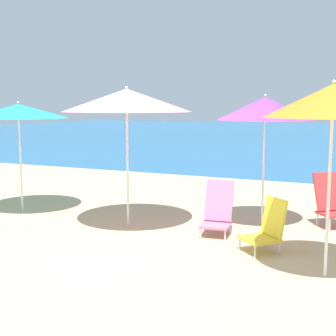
{
  "coord_description": "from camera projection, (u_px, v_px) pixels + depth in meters",
  "views": [
    {
      "loc": [
        3.4,
        -5.95,
        1.99
      ],
      "look_at": [
        0.4,
        0.63,
        1.0
      ],
      "focal_mm": 50.0,
      "sensor_mm": 36.0,
      "label": 1
    }
  ],
  "objects": [
    {
      "name": "beach_chair_yellow",
      "position": [
        267.0,
        227.0,
        6.34
      ],
      "size": [
        0.68,
        0.68,
        0.73
      ],
      "rotation": [
        0.0,
        0.0,
        -0.74
      ],
      "color": "silver",
      "rests_on": "ground"
    },
    {
      "name": "sea_water",
      "position": [
        324.0,
        135.0,
        30.57
      ],
      "size": [
        60.0,
        40.0,
        0.01
      ],
      "color": "#23669E",
      "rests_on": "ground"
    },
    {
      "name": "beach_umbrella_pink",
      "position": [
        127.0,
        100.0,
        7.43
      ],
      "size": [
        2.07,
        2.07,
        2.27
      ],
      "color": "white",
      "rests_on": "ground"
    },
    {
      "name": "beach_chair_red",
      "position": [
        332.0,
        200.0,
        7.63
      ],
      "size": [
        0.73,
        0.74,
        0.87
      ],
      "rotation": [
        0.0,
        0.0,
        0.68
      ],
      "color": "silver",
      "rests_on": "ground"
    },
    {
      "name": "beach_umbrella_teal",
      "position": [
        18.0,
        111.0,
        8.54
      ],
      "size": [
        1.83,
        1.83,
        2.04
      ],
      "color": "white",
      "rests_on": "ground"
    },
    {
      "name": "beach_umbrella_purple",
      "position": [
        265.0,
        108.0,
        7.53
      ],
      "size": [
        1.57,
        1.57,
        2.15
      ],
      "color": "white",
      "rests_on": "ground"
    },
    {
      "name": "ground_plane",
      "position": [
        127.0,
        237.0,
        7.03
      ],
      "size": [
        60.0,
        60.0,
        0.0
      ],
      "primitive_type": "plane",
      "color": "#C6B284"
    },
    {
      "name": "beach_chair_pink",
      "position": [
        218.0,
        211.0,
        7.19
      ],
      "size": [
        0.5,
        0.62,
        0.81
      ],
      "rotation": [
        0.0,
        0.0,
        0.12
      ],
      "color": "silver",
      "rests_on": "ground"
    },
    {
      "name": "beach_umbrella_orange",
      "position": [
        333.0,
        101.0,
        5.17
      ],
      "size": [
        1.52,
        1.52,
        2.25
      ],
      "color": "white",
      "rests_on": "ground"
    }
  ]
}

